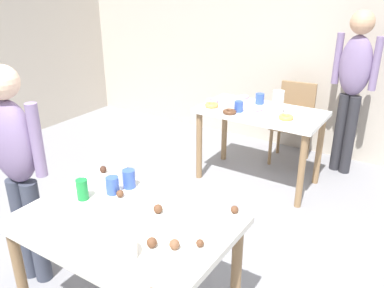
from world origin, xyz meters
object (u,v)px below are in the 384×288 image
(dining_table_far, at_px, (260,121))
(person_girl_near, at_px, (17,161))
(person_adult_far, at_px, (353,79))
(pitcher_far, at_px, (278,103))
(chair_far_table, at_px, (294,118))
(mixing_bowl, at_px, (118,249))
(dining_table_near, at_px, (126,236))
(soda_can, at_px, (82,189))

(dining_table_far, bearing_deg, person_girl_near, -108.03)
(dining_table_far, distance_m, person_adult_far, 1.02)
(pitcher_far, bearing_deg, person_girl_near, -112.44)
(dining_table_far, distance_m, chair_far_table, 0.71)
(mixing_bowl, distance_m, pitcher_far, 2.32)
(person_adult_far, xyz_separation_m, pitcher_far, (-0.49, -0.72, -0.14))
(dining_table_far, height_order, chair_far_table, chair_far_table)
(chair_far_table, distance_m, person_adult_far, 0.75)
(chair_far_table, height_order, person_girl_near, person_girl_near)
(dining_table_near, xyz_separation_m, chair_far_table, (-0.04, 2.79, -0.15))
(dining_table_far, height_order, mixing_bowl, mixing_bowl)
(person_adult_far, xyz_separation_m, mixing_bowl, (-0.34, -3.03, -0.21))
(dining_table_near, relative_size, person_adult_far, 0.68)
(person_adult_far, bearing_deg, dining_table_far, -133.82)
(dining_table_near, xyz_separation_m, soda_can, (-0.34, 0.03, 0.16))
(dining_table_far, height_order, person_girl_near, person_girl_near)
(chair_far_table, xyz_separation_m, person_adult_far, (0.55, 0.00, 0.50))
(dining_table_far, distance_m, pitcher_far, 0.29)
(person_girl_near, height_order, mixing_bowl, person_girl_near)
(dining_table_near, bearing_deg, person_adult_far, 79.57)
(pitcher_far, bearing_deg, soda_can, -100.28)
(soda_can, bearing_deg, pitcher_far, 79.72)
(dining_table_near, xyz_separation_m, mixing_bowl, (0.18, -0.24, 0.15))
(person_girl_near, relative_size, soda_can, 12.13)
(person_girl_near, distance_m, mixing_bowl, 1.04)
(soda_can, bearing_deg, chair_far_table, 83.63)
(mixing_bowl, distance_m, soda_can, 0.59)
(dining_table_far, distance_m, person_girl_near, 2.25)
(dining_table_far, xyz_separation_m, person_adult_far, (0.66, 0.69, 0.37))
(person_adult_far, xyz_separation_m, soda_can, (-0.86, -2.76, -0.19))
(chair_far_table, distance_m, soda_can, 2.79)
(soda_can, bearing_deg, dining_table_near, -5.54)
(dining_table_far, relative_size, mixing_bowl, 6.84)
(person_girl_near, bearing_deg, soda_can, 6.84)
(person_adult_far, bearing_deg, mixing_bowl, -96.35)
(dining_table_near, relative_size, person_girl_near, 0.76)
(dining_table_near, bearing_deg, person_girl_near, -178.21)
(person_girl_near, bearing_deg, dining_table_far, 71.97)
(dining_table_near, relative_size, chair_far_table, 1.29)
(dining_table_near, xyz_separation_m, person_girl_near, (-0.84, -0.03, 0.24))
(person_girl_near, xyz_separation_m, person_adult_far, (1.35, 2.82, 0.12))
(soda_can, bearing_deg, person_girl_near, -173.16)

